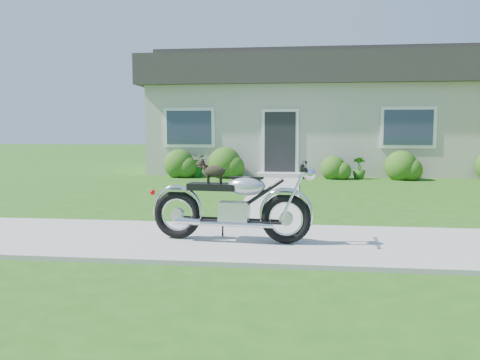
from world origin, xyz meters
name	(u,v)px	position (x,y,z in m)	size (l,w,h in m)	color
ground	(371,246)	(0.00, 0.00, 0.00)	(80.00, 80.00, 0.00)	#235114
sidewalk	(371,244)	(0.00, 0.00, 0.02)	(24.00, 2.20, 0.04)	#9E9B93
walkway	(274,193)	(-1.50, 5.00, 0.01)	(1.20, 8.00, 0.03)	#9E9B93
house	(322,113)	(0.00, 11.99, 2.16)	(12.60, 7.03, 4.50)	beige
shrub_row	(329,165)	(0.03, 8.50, 0.43)	(10.72, 1.09, 1.09)	#2E5817
potted_plant_left	(197,166)	(-4.15, 8.55, 0.37)	(0.66, 0.57, 0.73)	#1A5E19
potted_plant_right	(359,168)	(0.98, 8.55, 0.35)	(0.39, 0.39, 0.69)	#2D681C
motorcycle_with_dog	(234,205)	(-1.83, -0.12, 0.53)	(2.22, 0.60, 1.10)	black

